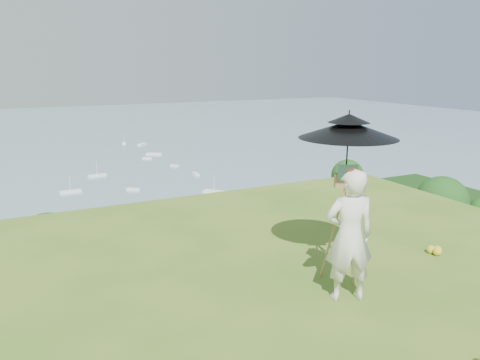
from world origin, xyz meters
TOP-DOWN VIEW (x-y plane):
  - shoreline_tier at (0.00, 75.00)m, footprint 170.00×28.00m
  - bay_water at (0.00, 240.00)m, footprint 700.00×700.00m
  - slope_trees at (0.00, 35.00)m, footprint 110.00×50.00m
  - harbor_town at (0.00, 75.00)m, footprint 110.00×22.00m
  - painter at (2.03, 1.59)m, footprint 0.71×0.57m
  - field_easel at (2.36, 2.10)m, footprint 0.81×0.81m
  - sun_umbrella at (2.37, 2.13)m, footprint 1.66×1.66m
  - painter_cap at (2.03, 1.59)m, footprint 0.27×0.29m

SIDE VIEW (x-z plane):
  - shoreline_tier at x=0.00m, z-range -40.00..-32.00m
  - bay_water at x=0.00m, z-range -34.00..-34.00m
  - harbor_town at x=0.00m, z-range -32.00..-27.00m
  - slope_trees at x=0.00m, z-range -18.00..-12.00m
  - field_easel at x=2.36m, z-range 0.00..1.61m
  - painter at x=2.03m, z-range 0.00..1.68m
  - painter_cap at x=2.03m, z-range 1.58..1.68m
  - sun_umbrella at x=2.37m, z-range 1.32..2.31m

